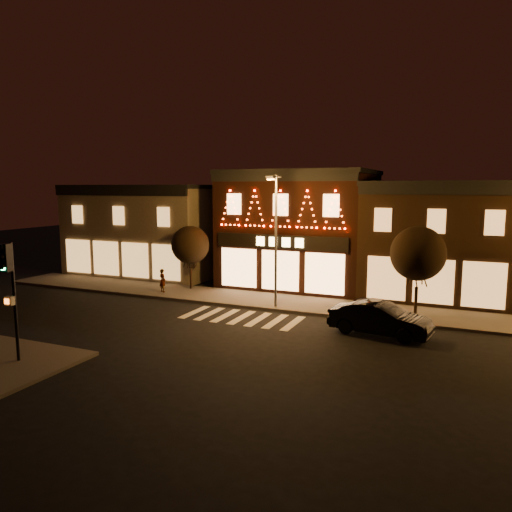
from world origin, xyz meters
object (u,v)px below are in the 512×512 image
Objects in this scene: traffic_signal_near at (9,279)px; dark_sedan at (380,319)px; pedestrian at (163,280)px; streetlamp_mid at (275,231)px.

dark_sedan is (12.81, 10.06, -2.75)m from traffic_signal_near.
pedestrian is (-14.93, 3.52, 0.13)m from dark_sedan.
dark_sedan is 3.11× the size of pedestrian.
dark_sedan is at bearing -11.52° from streetlamp_mid.
streetlamp_mid reaches higher than dark_sedan.
traffic_signal_near is 0.63× the size of streetlamp_mid.
dark_sedan is at bearing 31.70° from traffic_signal_near.
traffic_signal_near reaches higher than pedestrian.
traffic_signal_near is at bearing 122.02° from pedestrian.
streetlamp_mid is at bearing 76.51° from dark_sedan.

